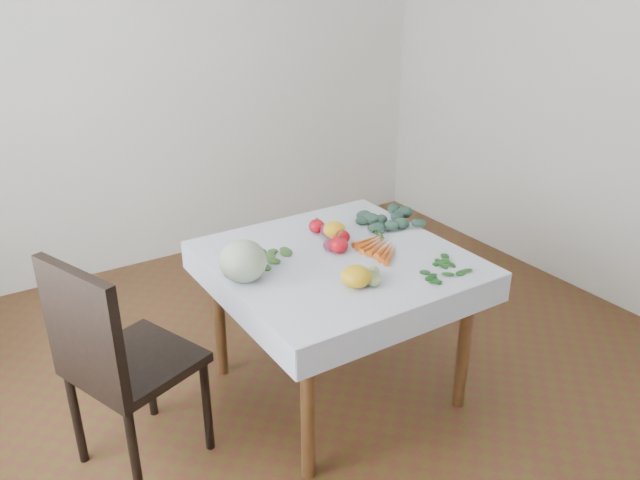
# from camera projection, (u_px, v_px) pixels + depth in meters

# --- Properties ---
(ground) EXTENTS (4.00, 4.00, 0.00)m
(ground) POSITION_uv_depth(u_px,v_px,m) (336.00, 387.00, 3.25)
(ground) COLOR #59301C
(back_wall) EXTENTS (4.00, 0.04, 2.70)m
(back_wall) POSITION_uv_depth(u_px,v_px,m) (174.00, 71.00, 4.24)
(back_wall) COLOR white
(back_wall) RESTS_ON ground
(table) EXTENTS (1.00, 1.00, 0.75)m
(table) POSITION_uv_depth(u_px,v_px,m) (337.00, 276.00, 2.98)
(table) COLOR brown
(table) RESTS_ON ground
(tablecloth) EXTENTS (1.12, 1.12, 0.01)m
(tablecloth) POSITION_uv_depth(u_px,v_px,m) (338.00, 257.00, 2.94)
(tablecloth) COLOR white
(tablecloth) RESTS_ON table
(chair) EXTENTS (0.59, 0.59, 1.01)m
(chair) POSITION_uv_depth(u_px,v_px,m) (114.00, 355.00, 2.51)
(chair) COLOR black
(chair) RESTS_ON ground
(cabbage) EXTENTS (0.21, 0.21, 0.19)m
(cabbage) POSITION_uv_depth(u_px,v_px,m) (243.00, 261.00, 2.68)
(cabbage) COLOR #B5C2A3
(cabbage) RESTS_ON tablecloth
(tomato_a) EXTENTS (0.08, 0.08, 0.07)m
(tomato_a) POSITION_uv_depth(u_px,v_px,m) (317.00, 226.00, 3.19)
(tomato_a) COLOR red
(tomato_a) RESTS_ON tablecloth
(tomato_b) EXTENTS (0.09, 0.09, 0.06)m
(tomato_b) POSITION_uv_depth(u_px,v_px,m) (340.00, 240.00, 3.04)
(tomato_b) COLOR red
(tomato_b) RESTS_ON tablecloth
(tomato_c) EXTENTS (0.12, 0.12, 0.08)m
(tomato_c) POSITION_uv_depth(u_px,v_px,m) (339.00, 245.00, 2.97)
(tomato_c) COLOR red
(tomato_c) RESTS_ON tablecloth
(tomato_d) EXTENTS (0.08, 0.08, 0.07)m
(tomato_d) POSITION_uv_depth(u_px,v_px,m) (342.00, 237.00, 3.07)
(tomato_d) COLOR red
(tomato_d) RESTS_ON tablecloth
(heirloom_back) EXTENTS (0.15, 0.15, 0.08)m
(heirloom_back) POSITION_uv_depth(u_px,v_px,m) (334.00, 230.00, 3.13)
(heirloom_back) COLOR yellow
(heirloom_back) RESTS_ON tablecloth
(heirloom_front) EXTENTS (0.13, 0.13, 0.09)m
(heirloom_front) POSITION_uv_depth(u_px,v_px,m) (356.00, 276.00, 2.66)
(heirloom_front) COLOR yellow
(heirloom_front) RESTS_ON tablecloth
(onion_a) EXTENTS (0.10, 0.10, 0.07)m
(onion_a) POSITION_uv_depth(u_px,v_px,m) (328.00, 230.00, 3.14)
(onion_a) COLOR #5C1A3F
(onion_a) RESTS_ON tablecloth
(onion_b) EXTENTS (0.08, 0.08, 0.06)m
(onion_b) POSITION_uv_depth(u_px,v_px,m) (330.00, 245.00, 2.99)
(onion_b) COLOR #5C1A3F
(onion_b) RESTS_ON tablecloth
(tomatillo_cluster) EXTENTS (0.12, 0.12, 0.05)m
(tomatillo_cluster) POSITION_uv_depth(u_px,v_px,m) (369.00, 276.00, 2.71)
(tomatillo_cluster) COLOR #A8C270
(tomatillo_cluster) RESTS_ON tablecloth
(carrot_bunch) EXTENTS (0.21, 0.30, 0.03)m
(carrot_bunch) POSITION_uv_depth(u_px,v_px,m) (380.00, 247.00, 3.01)
(carrot_bunch) COLOR orange
(carrot_bunch) RESTS_ON tablecloth
(kale_bunch) EXTENTS (0.37, 0.29, 0.05)m
(kale_bunch) POSITION_uv_depth(u_px,v_px,m) (388.00, 218.00, 3.32)
(kale_bunch) COLOR #315141
(kale_bunch) RESTS_ON tablecloth
(basil_bunch) EXTENTS (0.25, 0.18, 0.01)m
(basil_bunch) POSITION_uv_depth(u_px,v_px,m) (439.00, 269.00, 2.81)
(basil_bunch) COLOR #1D5A1C
(basil_bunch) RESTS_ON tablecloth
(dill_bunch) EXTENTS (0.21, 0.19, 0.02)m
(dill_bunch) POSITION_uv_depth(u_px,v_px,m) (275.00, 257.00, 2.91)
(dill_bunch) COLOR #456F33
(dill_bunch) RESTS_ON tablecloth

